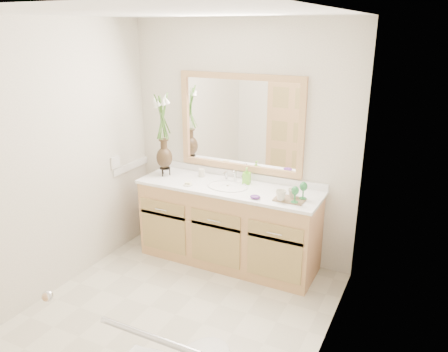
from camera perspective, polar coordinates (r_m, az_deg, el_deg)
The scene contains 22 objects.
floor at distance 3.90m, azimuth -6.34°, elevation -17.56°, with size 2.60×2.60×0.00m, color beige.
ceiling at distance 3.14m, azimuth -8.01°, elevation 20.41°, with size 2.40×2.60×0.02m, color white.
wall_back at distance 4.42m, azimuth 2.22°, elevation 4.35°, with size 2.40×0.02×2.40m, color white.
wall_front at distance 2.45m, azimuth -24.22°, elevation -9.73°, with size 2.40×0.02×2.40m, color white.
wall_left at distance 4.09m, azimuth -21.27°, elevation 1.87°, with size 0.02×2.60×2.40m, color white.
wall_right at distance 2.88m, azimuth 13.34°, elevation -4.23°, with size 0.02×2.60×2.40m, color white.
vanity at distance 4.45m, azimuth 0.56°, elevation -6.50°, with size 1.80×0.55×0.80m.
counter at distance 4.29m, azimuth 0.58°, elevation -1.48°, with size 1.84×0.57×0.03m, color white.
sink at distance 4.29m, azimuth 0.47°, elevation -2.04°, with size 0.38×0.34×0.23m.
mirror at distance 4.36m, azimuth 2.13°, elevation 6.90°, with size 1.32×0.04×0.97m.
switch_plate at distance 4.67m, azimuth -14.01°, elevation 1.77°, with size 0.02×0.12×0.12m, color white.
grab_bar at distance 2.18m, azimuth -9.83°, elevation -19.92°, with size 0.03×0.03×0.55m, color silver.
flower_vase at distance 4.49m, azimuth -8.00°, elevation 6.74°, with size 0.20×0.20×0.81m.
tumbler at distance 4.54m, azimuth -2.93°, elevation 0.42°, with size 0.06×0.06×0.08m, color beige.
soap_dish at distance 4.31m, azimuth -4.73°, elevation -1.10°, with size 0.09×0.09×0.03m.
soap_bottle at distance 4.33m, azimuth 2.97°, elevation -0.05°, with size 0.07×0.07×0.15m, color #70D331.
purple_dish at distance 3.97m, azimuth 4.10°, elevation -2.73°, with size 0.10×0.08×0.03m, color #502570.
tray at distance 3.98m, azimuth 8.55°, elevation -3.05°, with size 0.27×0.18×0.01m, color brown.
mug_left at distance 3.92m, azimuth 7.44°, elevation -2.45°, with size 0.10×0.09×0.10m, color beige.
mug_right at distance 3.99m, azimuth 8.98°, elevation -2.20°, with size 0.09×0.08×0.09m, color beige.
goblet_front at distance 3.87m, azimuth 9.27°, elevation -2.01°, with size 0.07×0.07×0.15m.
goblet_back at distance 3.96m, azimuth 10.34°, elevation -1.47°, with size 0.07×0.07×0.16m.
Camera 1 is at (1.76, -2.60, 2.30)m, focal length 35.00 mm.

